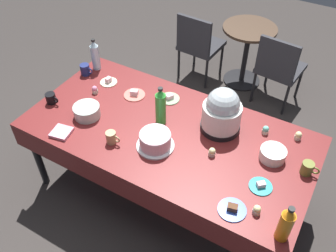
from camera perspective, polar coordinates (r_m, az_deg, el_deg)
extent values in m
plane|color=#383330|center=(3.35, 0.00, -10.00)|extent=(9.00, 9.00, 0.00)
cube|color=maroon|center=(2.80, 0.00, -1.04)|extent=(2.20, 1.10, 0.04)
cylinder|color=black|center=(3.33, -19.67, -4.35)|extent=(0.06, 0.06, 0.71)
cylinder|color=black|center=(3.79, -9.89, 4.64)|extent=(0.06, 0.06, 0.71)
cylinder|color=black|center=(3.21, 20.57, -7.06)|extent=(0.06, 0.06, 0.71)
cube|color=maroon|center=(2.58, -6.15, -10.14)|extent=(2.20, 0.01, 0.18)
cube|color=maroon|center=(3.23, 4.84, 3.43)|extent=(2.20, 0.01, 0.18)
cylinder|color=silver|center=(2.67, -1.99, -3.03)|extent=(0.28, 0.28, 0.01)
cylinder|color=beige|center=(2.63, -2.02, -2.17)|extent=(0.23, 0.23, 0.10)
cylinder|color=silver|center=(2.59, -2.05, -1.32)|extent=(0.22, 0.22, 0.01)
cylinder|color=black|center=(2.82, 8.08, -0.05)|extent=(0.30, 0.30, 0.04)
cylinder|color=white|center=(2.74, 8.30, 1.63)|extent=(0.29, 0.29, 0.18)
sphere|color=#B2BCC1|center=(2.67, 8.53, 3.37)|extent=(0.25, 0.25, 0.25)
cylinder|color=#B2C6BC|center=(2.95, -12.50, 2.26)|extent=(0.21, 0.21, 0.09)
cylinder|color=silver|center=(2.66, 15.97, -4.21)|extent=(0.18, 0.18, 0.08)
cylinder|color=#8CA87F|center=(3.07, 0.24, 4.28)|extent=(0.17, 0.17, 0.01)
cube|color=beige|center=(3.05, 0.24, 4.60)|extent=(0.06, 0.07, 0.04)
cylinder|color=#E07266|center=(3.12, -5.24, 4.84)|extent=(0.18, 0.18, 0.01)
cube|color=beige|center=(3.10, -5.27, 5.22)|extent=(0.07, 0.06, 0.04)
cylinder|color=beige|center=(3.29, -9.21, 6.75)|extent=(0.15, 0.15, 0.01)
cube|color=beige|center=(3.27, -9.26, 7.11)|extent=(0.04, 0.05, 0.04)
cylinder|color=teal|center=(2.50, 14.19, -9.08)|extent=(0.16, 0.16, 0.01)
cube|color=beige|center=(2.49, 14.27, -8.79)|extent=(0.07, 0.06, 0.03)
cylinder|color=#2D4CB2|center=(2.36, 9.92, -12.69)|extent=(0.18, 0.18, 0.01)
cube|color=brown|center=(2.34, 9.99, -12.38)|extent=(0.07, 0.06, 0.04)
cylinder|color=beige|center=(2.85, 14.86, -0.84)|extent=(0.05, 0.05, 0.03)
sphere|color=#6BC6B2|center=(2.83, 14.96, -0.43)|extent=(0.05, 0.05, 0.05)
cylinder|color=beige|center=(3.19, -11.27, 5.32)|extent=(0.05, 0.05, 0.03)
sphere|color=pink|center=(3.17, -11.34, 5.73)|extent=(0.05, 0.05, 0.05)
cylinder|color=beige|center=(2.88, 19.52, -1.68)|extent=(0.05, 0.05, 0.03)
sphere|color=beige|center=(2.86, 19.65, -1.27)|extent=(0.05, 0.05, 0.05)
cylinder|color=beige|center=(2.37, 13.58, -12.79)|extent=(0.05, 0.05, 0.03)
sphere|color=beige|center=(2.34, 13.70, -12.40)|extent=(0.05, 0.05, 0.05)
cylinder|color=beige|center=(2.62, 6.83, -4.29)|extent=(0.05, 0.05, 0.03)
sphere|color=beige|center=(2.60, 6.88, -3.87)|extent=(0.05, 0.05, 0.05)
cylinder|color=silver|center=(3.43, -11.20, 10.42)|extent=(0.08, 0.08, 0.23)
cone|color=silver|center=(3.36, -11.53, 12.44)|extent=(0.07, 0.07, 0.05)
cylinder|color=black|center=(3.34, -11.61, 12.93)|extent=(0.03, 0.03, 0.02)
cylinder|color=orange|center=(2.24, 17.70, -14.64)|extent=(0.08, 0.08, 0.22)
cone|color=orange|center=(2.13, 18.47, -12.71)|extent=(0.07, 0.07, 0.05)
cylinder|color=black|center=(2.11, 18.67, -12.19)|extent=(0.04, 0.04, 0.02)
cylinder|color=green|center=(2.77, -1.15, 2.64)|extent=(0.08, 0.08, 0.27)
cone|color=green|center=(2.67, -1.19, 5.21)|extent=(0.07, 0.07, 0.05)
cylinder|color=black|center=(2.65, -1.20, 5.79)|extent=(0.04, 0.04, 0.02)
cylinder|color=navy|center=(3.41, -12.77, 8.56)|extent=(0.08, 0.08, 0.10)
torus|color=navy|center=(3.37, -12.08, 8.39)|extent=(0.06, 0.01, 0.06)
cylinder|color=black|center=(3.16, -17.75, 4.13)|extent=(0.08, 0.08, 0.09)
torus|color=black|center=(3.12, -17.07, 3.91)|extent=(0.06, 0.01, 0.06)
cylinder|color=tan|center=(2.70, -8.84, -1.74)|extent=(0.08, 0.08, 0.09)
torus|color=tan|center=(2.67, -8.00, -2.06)|extent=(0.06, 0.01, 0.06)
cylinder|color=olive|center=(2.64, 20.81, -6.14)|extent=(0.08, 0.08, 0.09)
torus|color=olive|center=(2.64, 21.91, -6.46)|extent=(0.06, 0.01, 0.06)
cube|color=pink|center=(2.87, -16.24, -0.95)|extent=(0.16, 0.16, 0.02)
cube|color=#333338|center=(4.42, 5.23, 12.42)|extent=(0.47, 0.47, 0.05)
cube|color=#333338|center=(4.16, 4.02, 13.93)|extent=(0.42, 0.07, 0.40)
cylinder|color=black|center=(4.62, 8.31, 10.29)|extent=(0.03, 0.03, 0.40)
cylinder|color=black|center=(4.76, 4.19, 11.75)|extent=(0.03, 0.03, 0.40)
cylinder|color=black|center=(4.33, 5.98, 8.06)|extent=(0.03, 0.03, 0.40)
cylinder|color=black|center=(4.48, 1.69, 9.65)|extent=(0.03, 0.03, 0.40)
cube|color=#333338|center=(4.19, 17.09, 8.59)|extent=(0.48, 0.48, 0.05)
cube|color=#333338|center=(3.90, 16.61, 10.00)|extent=(0.42, 0.08, 0.40)
cylinder|color=black|center=(4.43, 19.68, 6.37)|extent=(0.03, 0.03, 0.40)
cylinder|color=black|center=(4.51, 15.26, 8.22)|extent=(0.03, 0.03, 0.40)
cylinder|color=black|center=(4.12, 17.81, 3.89)|extent=(0.03, 0.03, 0.40)
cylinder|color=black|center=(4.21, 13.12, 5.90)|extent=(0.03, 0.03, 0.40)
cylinder|color=#473323|center=(4.26, 12.63, 14.59)|extent=(0.60, 0.60, 0.03)
cylinder|color=black|center=(4.43, 11.94, 10.64)|extent=(0.06, 0.06, 0.67)
cylinder|color=black|center=(4.62, 11.33, 7.05)|extent=(0.44, 0.44, 0.02)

